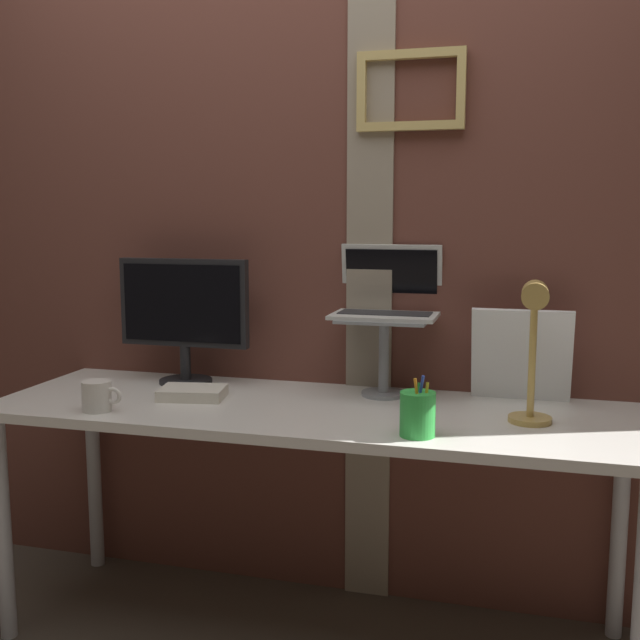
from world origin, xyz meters
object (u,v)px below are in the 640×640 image
at_px(monitor, 184,309).
at_px(pen_cup, 418,414).
at_px(laptop, 388,296).
at_px(whiteboard_panel, 521,355).
at_px(coffee_mug, 98,396).
at_px(desk_lamp, 533,337).

bearing_deg(monitor, pen_cup, -25.54).
bearing_deg(monitor, laptop, 5.25).
relative_size(whiteboard_panel, pen_cup, 1.83).
height_order(laptop, pen_cup, laptop).
bearing_deg(monitor, coffee_mug, -102.03).
height_order(monitor, laptop, laptop).
xyz_separation_m(laptop, coffee_mug, (-0.78, -0.47, -0.27)).
relative_size(whiteboard_panel, coffee_mug, 2.44).
bearing_deg(pen_cup, desk_lamp, 29.80).
distance_m(laptop, pen_cup, 0.56).
relative_size(laptop, coffee_mug, 2.68).
height_order(desk_lamp, coffee_mug, desk_lamp).
bearing_deg(desk_lamp, laptop, 145.56).
height_order(monitor, coffee_mug, monitor).
distance_m(whiteboard_panel, desk_lamp, 0.31).
bearing_deg(monitor, desk_lamp, -12.20).
distance_m(laptop, coffee_mug, 0.95).
height_order(monitor, desk_lamp, monitor).
height_order(pen_cup, coffee_mug, pen_cup).
height_order(monitor, pen_cup, monitor).
relative_size(desk_lamp, coffee_mug, 3.26).
bearing_deg(whiteboard_panel, coffee_mug, -159.48).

